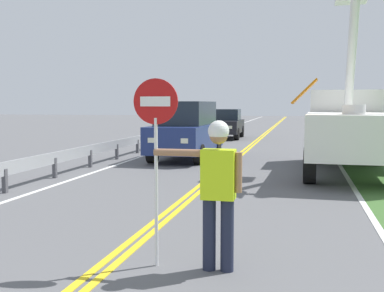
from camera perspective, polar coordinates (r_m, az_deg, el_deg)
The scene contains 10 objects.
centerline_yellow_left at distance 21.25m, azimuth 6.09°, elevation -0.48°, with size 0.11×110.00×0.01m, color yellow.
centerline_yellow_right at distance 21.23m, azimuth 6.57°, elevation -0.49°, with size 0.11×110.00×0.01m, color yellow.
edge_line_right at distance 21.15m, azimuth 16.07°, elevation -0.67°, with size 0.12×110.00×0.01m, color silver.
edge_line_left at distance 21.93m, azimuth -3.06°, elevation -0.29°, with size 0.12×110.00×0.01m, color silver.
flagger_worker at distance 5.84m, azimuth 3.01°, elevation -4.64°, with size 1.09×0.25×1.83m.
stop_sign_paddle at distance 5.95m, azimuth -4.28°, elevation 1.95°, with size 0.56×0.04×2.33m.
utility_bucket_truck at distance 15.13m, azimuth 17.82°, elevation 2.49°, with size 2.86×6.88×5.78m.
oncoming_suv_nearest at distance 17.65m, azimuth -0.67°, elevation 1.87°, with size 2.02×4.65×2.10m.
oncoming_sedan_second at distance 28.41m, azimuth 3.92°, elevation 2.59°, with size 1.97×4.14×1.70m.
guardrail_left_shoulder at distance 18.91m, azimuth -7.56°, elevation 0.40°, with size 0.10×32.00×0.71m.
Camera 1 is at (2.34, -1.01, 2.02)m, focal length 45.41 mm.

